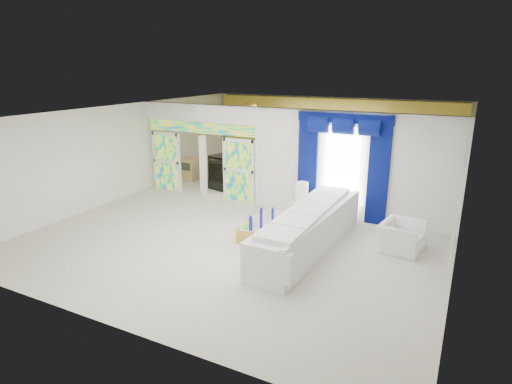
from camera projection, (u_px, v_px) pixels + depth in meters
The scene contains 22 objects.
floor at pixel (266, 217), 12.28m from camera, with size 12.00×12.00×0.00m, color #B7AF9E.
dividing_wall at pixel (352, 167), 11.77m from camera, with size 5.70×0.18×3.00m, color white.
dividing_header at pixel (199, 113), 13.60m from camera, with size 4.30×0.18×0.55m, color white.
stained_panel_left at pixel (167, 161), 14.71m from camera, with size 0.95×0.04×2.00m, color #994C3F.
stained_panel_right at pixel (239, 170), 13.47m from camera, with size 0.95×0.04×2.00m, color #994C3F.
stained_transom at pixel (200, 128), 13.73m from camera, with size 4.00×0.05×0.35m, color #994C3F.
window_pane at pixel (342, 168), 11.80m from camera, with size 1.00×0.02×2.30m, color white.
blue_drape_left at pixel (307, 166), 12.23m from camera, with size 0.55×0.10×2.80m, color #030A41.
blue_drape_right at pixel (378, 174), 11.36m from camera, with size 0.55×0.10×2.80m, color #030A41.
blue_pelmet at pixel (345, 118), 11.39m from camera, with size 2.60×0.12×0.25m, color #030A41.
wall_mirror at pixel (460, 198), 8.83m from camera, with size 0.04×2.70×1.90m, color white.
gold_curtains at pixel (331, 136), 16.89m from camera, with size 9.70×0.12×2.90m, color gold.
white_sofa at pixel (309, 231), 10.07m from camera, with size 0.98×4.55×0.87m, color silver.
coffee_table at pixel (263, 227), 10.98m from camera, with size 0.57×1.70×0.38m, color #B58C38.
console_table at pixel (311, 211), 12.15m from camera, with size 1.28×0.41×0.43m, color white.
table_lamp at pixel (302, 192), 12.14m from camera, with size 0.36×0.36×0.58m, color white.
armchair at pixel (402, 237), 9.98m from camera, with size 1.04×0.91×0.67m, color silver.
grand_piano at pixel (239, 167), 16.28m from camera, with size 1.44×1.88×0.95m, color black.
piano_bench at pixel (217, 185), 15.00m from camera, with size 0.92×0.36×0.31m, color black.
tv_console at pixel (189, 169), 16.11m from camera, with size 0.58×0.53×0.85m, color tan.
chandelier at pixel (250, 109), 15.43m from camera, with size 0.60×0.60×0.60m, color gold.
decanters at pixel (260, 217), 10.85m from camera, with size 0.21×1.10×0.28m.
Camera 1 is at (5.01, -10.43, 4.17)m, focal length 30.02 mm.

